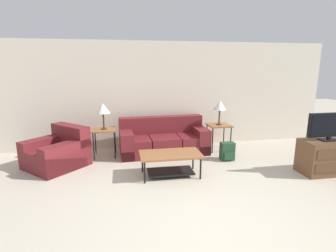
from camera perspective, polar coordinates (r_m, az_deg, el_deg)
The scene contains 12 objects.
ground_plane at distance 3.52m, azimuth 9.37°, elevation -21.72°, with size 24.00×24.00×0.00m, color beige.
wall_back at distance 6.60m, azimuth -1.09°, elevation 6.75°, with size 8.61×0.06×2.60m.
couch at distance 6.19m, azimuth -1.02°, elevation -3.12°, with size 2.06×0.99×0.82m.
armchair at distance 5.79m, azimuth -22.85°, elevation -5.42°, with size 1.40×1.41×0.80m.
coffee_table at distance 4.87m, azimuth 0.55°, elevation -7.23°, with size 1.13×0.63×0.43m.
side_table_left at distance 6.03m, azimuth -13.72°, elevation -1.29°, with size 0.53×0.51×0.63m.
side_table_right at distance 6.43m, azimuth 11.00°, elevation -0.28°, with size 0.53×0.51×0.63m.
table_lamp_left at distance 5.92m, azimuth -13.98°, elevation 3.65°, with size 0.31×0.31×0.58m.
table_lamp_right at distance 6.34m, azimuth 11.20°, elevation 4.36°, with size 0.31×0.31×0.58m.
tv_console at distance 5.83m, azimuth 31.15°, elevation -5.73°, with size 0.95×0.53×0.65m.
television at distance 5.69m, azimuth 31.84°, elevation 0.07°, with size 0.90×0.20×0.52m.
backpack at distance 5.86m, azimuth 12.79°, elevation -5.45°, with size 0.30×0.26×0.39m.
Camera 1 is at (-1.03, -2.73, 1.98)m, focal length 28.00 mm.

